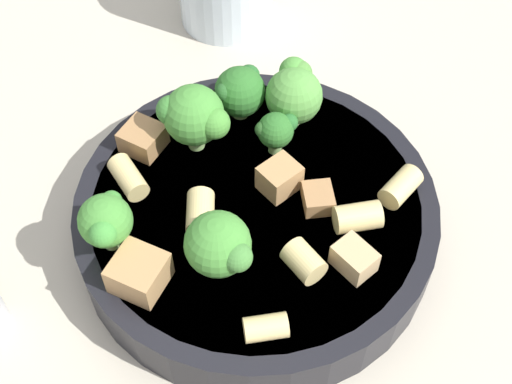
{
  "coord_description": "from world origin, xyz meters",
  "views": [
    {
      "loc": [
        0.23,
        0.11,
        0.38
      ],
      "look_at": [
        0.0,
        0.0,
        0.04
      ],
      "focal_mm": 50.0,
      "sensor_mm": 36.0,
      "label": 1
    }
  ],
  "objects_px": {
    "broccoli_floret_2": "(194,116)",
    "chicken_chunk_3": "(143,138)",
    "rigatoni_3": "(358,217)",
    "pasta_bowl": "(256,215)",
    "broccoli_floret_0": "(294,92)",
    "chicken_chunk_2": "(139,273)",
    "rigatoni_5": "(200,212)",
    "broccoli_floret_4": "(106,221)",
    "chicken_chunk_1": "(318,198)",
    "broccoli_floret_5": "(240,91)",
    "rigatoni_4": "(128,177)",
    "rigatoni_0": "(304,261)",
    "rigatoni_1": "(401,187)",
    "chicken_chunk_4": "(354,259)",
    "rigatoni_2": "(266,327)",
    "chicken_chunk_0": "(280,178)",
    "broccoli_floret_1": "(223,247)"
  },
  "relations": [
    {
      "from": "broccoli_floret_0",
      "to": "rigatoni_4",
      "type": "xyz_separation_m",
      "value": [
        0.09,
        -0.07,
        -0.02
      ]
    },
    {
      "from": "rigatoni_3",
      "to": "pasta_bowl",
      "type": "bearing_deg",
      "value": -81.77
    },
    {
      "from": "broccoli_floret_0",
      "to": "chicken_chunk_2",
      "type": "distance_m",
      "value": 0.16
    },
    {
      "from": "rigatoni_1",
      "to": "chicken_chunk_3",
      "type": "xyz_separation_m",
      "value": [
        0.03,
        -0.16,
        0.0
      ]
    },
    {
      "from": "broccoli_floret_5",
      "to": "rigatoni_4",
      "type": "xyz_separation_m",
      "value": [
        0.08,
        -0.04,
        -0.01
      ]
    },
    {
      "from": "broccoli_floret_2",
      "to": "chicken_chunk_1",
      "type": "bearing_deg",
      "value": 82.94
    },
    {
      "from": "rigatoni_0",
      "to": "chicken_chunk_2",
      "type": "bearing_deg",
      "value": -60.33
    },
    {
      "from": "rigatoni_2",
      "to": "chicken_chunk_1",
      "type": "distance_m",
      "value": 0.09
    },
    {
      "from": "rigatoni_0",
      "to": "chicken_chunk_0",
      "type": "distance_m",
      "value": 0.06
    },
    {
      "from": "rigatoni_1",
      "to": "chicken_chunk_1",
      "type": "bearing_deg",
      "value": -57.42
    },
    {
      "from": "broccoli_floret_1",
      "to": "broccoli_floret_2",
      "type": "bearing_deg",
      "value": -143.23
    },
    {
      "from": "rigatoni_0",
      "to": "chicken_chunk_4",
      "type": "relative_size",
      "value": 0.97
    },
    {
      "from": "broccoli_floret_4",
      "to": "rigatoni_1",
      "type": "relative_size",
      "value": 1.5
    },
    {
      "from": "broccoli_floret_2",
      "to": "rigatoni_2",
      "type": "xyz_separation_m",
      "value": [
        0.1,
        0.09,
        -0.02
      ]
    },
    {
      "from": "rigatoni_0",
      "to": "chicken_chunk_3",
      "type": "xyz_separation_m",
      "value": [
        -0.04,
        -0.13,
        -0.0
      ]
    },
    {
      "from": "rigatoni_3",
      "to": "broccoli_floret_1",
      "type": "bearing_deg",
      "value": -44.07
    },
    {
      "from": "broccoli_floret_2",
      "to": "chicken_chunk_3",
      "type": "xyz_separation_m",
      "value": [
        0.01,
        -0.03,
        -0.02
      ]
    },
    {
      "from": "chicken_chunk_0",
      "to": "chicken_chunk_3",
      "type": "height_order",
      "value": "chicken_chunk_0"
    },
    {
      "from": "broccoli_floret_0",
      "to": "rigatoni_3",
      "type": "relative_size",
      "value": 1.55
    },
    {
      "from": "rigatoni_2",
      "to": "rigatoni_5",
      "type": "bearing_deg",
      "value": -128.34
    },
    {
      "from": "pasta_bowl",
      "to": "chicken_chunk_4",
      "type": "height_order",
      "value": "chicken_chunk_4"
    },
    {
      "from": "pasta_bowl",
      "to": "rigatoni_0",
      "type": "xyz_separation_m",
      "value": [
        0.03,
        0.04,
        0.02
      ]
    },
    {
      "from": "chicken_chunk_0",
      "to": "rigatoni_3",
      "type": "bearing_deg",
      "value": 82.18
    },
    {
      "from": "chicken_chunk_4",
      "to": "broccoli_floret_2",
      "type": "bearing_deg",
      "value": -109.53
    },
    {
      "from": "broccoli_floret_4",
      "to": "rigatoni_5",
      "type": "distance_m",
      "value": 0.06
    },
    {
      "from": "pasta_bowl",
      "to": "broccoli_floret_4",
      "type": "bearing_deg",
      "value": -44.64
    },
    {
      "from": "broccoli_floret_2",
      "to": "broccoli_floret_4",
      "type": "distance_m",
      "value": 0.09
    },
    {
      "from": "rigatoni_0",
      "to": "rigatoni_1",
      "type": "xyz_separation_m",
      "value": [
        -0.07,
        0.03,
        -0.0
      ]
    },
    {
      "from": "chicken_chunk_3",
      "to": "rigatoni_5",
      "type": "bearing_deg",
      "value": 58.64
    },
    {
      "from": "rigatoni_1",
      "to": "chicken_chunk_2",
      "type": "xyz_separation_m",
      "value": [
        0.12,
        -0.11,
        0.0
      ]
    },
    {
      "from": "chicken_chunk_3",
      "to": "chicken_chunk_4",
      "type": "height_order",
      "value": "same"
    },
    {
      "from": "broccoli_floret_4",
      "to": "chicken_chunk_1",
      "type": "distance_m",
      "value": 0.13
    },
    {
      "from": "broccoli_floret_5",
      "to": "rigatoni_4",
      "type": "relative_size",
      "value": 1.31
    },
    {
      "from": "rigatoni_5",
      "to": "pasta_bowl",
      "type": "bearing_deg",
      "value": 137.01
    },
    {
      "from": "chicken_chunk_4",
      "to": "rigatoni_1",
      "type": "bearing_deg",
      "value": 171.99
    },
    {
      "from": "broccoli_floret_4",
      "to": "rigatoni_0",
      "type": "bearing_deg",
      "value": 106.4
    },
    {
      "from": "chicken_chunk_1",
      "to": "chicken_chunk_3",
      "type": "relative_size",
      "value": 0.84
    },
    {
      "from": "broccoli_floret_1",
      "to": "rigatoni_2",
      "type": "xyz_separation_m",
      "value": [
        0.03,
        0.04,
        -0.02
      ]
    },
    {
      "from": "broccoli_floret_5",
      "to": "chicken_chunk_2",
      "type": "xyz_separation_m",
      "value": [
        0.14,
        0.0,
        -0.01
      ]
    },
    {
      "from": "broccoli_floret_1",
      "to": "broccoli_floret_2",
      "type": "xyz_separation_m",
      "value": [
        -0.08,
        -0.06,
        0.0
      ]
    },
    {
      "from": "broccoli_floret_5",
      "to": "chicken_chunk_0",
      "type": "xyz_separation_m",
      "value": [
        0.05,
        0.05,
        -0.01
      ]
    },
    {
      "from": "chicken_chunk_1",
      "to": "broccoli_floret_4",
      "type": "bearing_deg",
      "value": -51.47
    },
    {
      "from": "broccoli_floret_2",
      "to": "chicken_chunk_3",
      "type": "height_order",
      "value": "broccoli_floret_2"
    },
    {
      "from": "broccoli_floret_1",
      "to": "broccoli_floret_5",
      "type": "distance_m",
      "value": 0.12
    },
    {
      "from": "broccoli_floret_5",
      "to": "rigatoni_3",
      "type": "relative_size",
      "value": 1.41
    },
    {
      "from": "rigatoni_5",
      "to": "chicken_chunk_1",
      "type": "distance_m",
      "value": 0.07
    },
    {
      "from": "broccoli_floret_0",
      "to": "rigatoni_2",
      "type": "relative_size",
      "value": 1.8
    },
    {
      "from": "broccoli_floret_0",
      "to": "chicken_chunk_2",
      "type": "xyz_separation_m",
      "value": [
        0.15,
        -0.03,
        -0.01
      ]
    },
    {
      "from": "pasta_bowl",
      "to": "rigatoni_3",
      "type": "bearing_deg",
      "value": 98.23
    },
    {
      "from": "chicken_chunk_0",
      "to": "chicken_chunk_4",
      "type": "height_order",
      "value": "chicken_chunk_0"
    }
  ]
}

